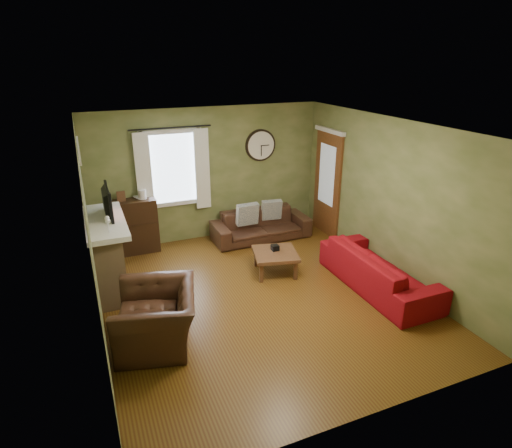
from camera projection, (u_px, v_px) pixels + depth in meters
name	position (u px, v px, depth m)	size (l,w,h in m)	color
floor	(260.00, 296.00, 6.65)	(4.60, 5.20, 0.00)	#583812
ceiling	(261.00, 127.00, 5.68)	(4.60, 5.20, 0.00)	white
wall_left	(91.00, 244.00, 5.34)	(0.00, 5.20, 2.60)	olive
wall_right	(389.00, 199.00, 6.98)	(0.00, 5.20, 2.60)	olive
wall_back	(208.00, 175.00, 8.39)	(4.60, 0.00, 2.60)	olive
wall_front	(371.00, 312.00, 3.93)	(4.60, 0.00, 2.60)	olive
fireplace	(108.00, 257.00, 6.68)	(0.40, 1.40, 1.10)	tan
firebox	(122.00, 269.00, 6.84)	(0.04, 0.60, 0.55)	black
mantel	(105.00, 222.00, 6.47)	(0.58, 1.60, 0.08)	white
tv	(104.00, 205.00, 6.53)	(0.60, 0.08, 0.35)	black
tv_screen	(109.00, 201.00, 6.53)	(0.02, 0.62, 0.36)	#994C3F
medallion_left	(80.00, 156.00, 5.68)	(0.28, 0.28, 0.03)	white
medallion_mid	(79.00, 150.00, 5.98)	(0.28, 0.28, 0.03)	white
medallion_right	(78.00, 146.00, 6.28)	(0.28, 0.28, 0.03)	white
window_pane	(172.00, 168.00, 8.05)	(1.00, 0.02, 1.30)	silver
curtain_rod	(171.00, 128.00, 7.68)	(0.03, 0.03, 1.50)	black
curtain_left	(144.00, 175.00, 7.79)	(0.28, 0.04, 1.55)	white
curtain_right	(202.00, 169.00, 8.18)	(0.28, 0.04, 1.55)	white
wall_clock	(261.00, 145.00, 8.56)	(0.64, 0.06, 0.64)	white
door	(327.00, 184.00, 8.65)	(0.05, 0.90, 2.10)	brown
bookshelf	(134.00, 227.00, 7.96)	(0.87, 0.37, 1.03)	black
book	(136.00, 202.00, 7.90)	(0.17, 0.23, 0.02)	brown
sofa_brown	(261.00, 225.00, 8.64)	(1.96, 0.77, 0.57)	#382116
pillow_left	(272.00, 210.00, 8.71)	(0.41, 0.12, 0.41)	gray
pillow_right	(247.00, 214.00, 8.46)	(0.44, 0.13, 0.44)	gray
sofa_red	(379.00, 270.00, 6.79)	(2.19, 0.86, 0.64)	maroon
armchair	(157.00, 317.00, 5.47)	(1.14, 0.99, 0.74)	#382116
coffee_table	(275.00, 262.00, 7.31)	(0.72, 0.72, 0.38)	brown
tissue_box	(275.00, 249.00, 7.30)	(0.12, 0.12, 0.09)	black
wine_glass_a	(108.00, 226.00, 5.94)	(0.07, 0.07, 0.21)	white
wine_glass_b	(107.00, 223.00, 6.06)	(0.07, 0.07, 0.20)	white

